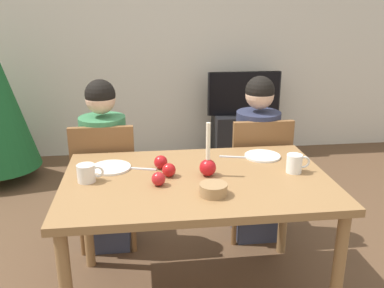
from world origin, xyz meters
name	(u,v)px	position (x,y,z in m)	size (l,w,h in m)	color
back_wall	(164,35)	(0.00, 2.60, 1.30)	(6.40, 0.10, 2.60)	beige
dining_table	(197,192)	(0.00, 0.00, 0.67)	(1.40, 0.90, 0.75)	olive
chair_left	(106,179)	(-0.53, 0.61, 0.51)	(0.40, 0.40, 0.90)	brown
chair_right	(257,171)	(0.51, 0.61, 0.51)	(0.40, 0.40, 0.90)	brown
person_left_child	(105,169)	(-0.53, 0.64, 0.57)	(0.30, 0.30, 1.17)	#33384C
person_right_child	(256,162)	(0.51, 0.64, 0.57)	(0.30, 0.30, 1.17)	#33384C
tv_stand	(242,135)	(0.82, 2.30, 0.24)	(0.64, 0.40, 0.48)	black
tv	(244,93)	(0.82, 2.30, 0.71)	(0.79, 0.05, 0.46)	black
candle_centerpiece	(208,165)	(0.06, 0.02, 0.81)	(0.09, 0.09, 0.29)	red
plate_left	(111,168)	(-0.46, 0.18, 0.76)	(0.22, 0.22, 0.01)	white
plate_right	(262,156)	(0.43, 0.26, 0.76)	(0.21, 0.21, 0.01)	white
mug_left	(87,173)	(-0.57, 0.02, 0.80)	(0.14, 0.09, 0.09)	silver
mug_right	(295,163)	(0.54, 0.01, 0.80)	(0.13, 0.08, 0.10)	white
fork_left	(141,169)	(-0.29, 0.15, 0.75)	(0.18, 0.01, 0.01)	silver
fork_right	(234,157)	(0.26, 0.27, 0.75)	(0.18, 0.01, 0.01)	silver
bowl_walnuts	(213,189)	(0.05, -0.22, 0.78)	(0.13, 0.13, 0.06)	#99754C
apple_near_candle	(161,162)	(-0.18, 0.15, 0.79)	(0.08, 0.08, 0.08)	#AC1317
apple_by_left_plate	(158,179)	(-0.20, -0.07, 0.79)	(0.07, 0.07, 0.07)	#AF1B1E
apple_by_right_mug	(169,170)	(-0.14, 0.03, 0.79)	(0.07, 0.07, 0.07)	#AE1416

